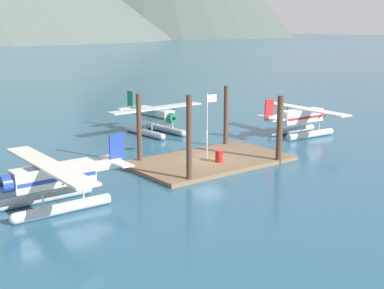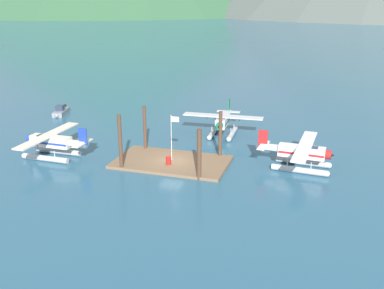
{
  "view_description": "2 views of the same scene",
  "coord_description": "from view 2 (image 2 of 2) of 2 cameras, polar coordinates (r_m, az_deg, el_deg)",
  "views": [
    {
      "loc": [
        -24.81,
        -29.75,
        10.28
      ],
      "look_at": [
        -1.08,
        0.77,
        1.47
      ],
      "focal_mm": 48.37,
      "sensor_mm": 36.0,
      "label": 1
    },
    {
      "loc": [
        15.54,
        -42.47,
        17.48
      ],
      "look_at": [
        2.4,
        -0.18,
        2.47
      ],
      "focal_mm": 41.32,
      "sensor_mm": 36.0,
      "label": 2
    }
  ],
  "objects": [
    {
      "name": "seaplane_silver_bow_right",
      "position": [
        57.98,
        4.04,
        2.76
      ],
      "size": [
        10.46,
        7.98,
        3.84
      ],
      "color": "#B7BABF",
      "rests_on": "ground"
    },
    {
      "name": "seaplane_cream_port_aft",
      "position": [
        52.12,
        -17.74,
        0.03
      ],
      "size": [
        7.98,
        10.41,
        3.84
      ],
      "color": "#B7BABF",
      "rests_on": "ground"
    },
    {
      "name": "piling_far_right",
      "position": [
        49.34,
        3.67,
        1.24
      ],
      "size": [
        0.39,
        0.39,
        5.39
      ],
      "primitive_type": "cylinder",
      "color": "#4C3323",
      "rests_on": "ground"
    },
    {
      "name": "ground_plane",
      "position": [
        48.49,
        -2.64,
        -2.43
      ],
      "size": [
        1200.0,
        1200.0,
        0.0
      ],
      "primitive_type": "plane",
      "color": "#285670"
    },
    {
      "name": "fuel_drum",
      "position": [
        47.23,
        -3.05,
        -2.06
      ],
      "size": [
        0.62,
        0.62,
        0.88
      ],
      "color": "#AD1E19",
      "rests_on": "dock_platform"
    },
    {
      "name": "boat_grey_open_west",
      "position": [
        71.09,
        -16.6,
        4.11
      ],
      "size": [
        2.61,
        4.76,
        1.5
      ],
      "color": "gray",
      "rests_on": "ground"
    },
    {
      "name": "piling_near_right",
      "position": [
        43.34,
        0.93,
        -1.33
      ],
      "size": [
        0.47,
        0.47,
        5.24
      ],
      "primitive_type": "cylinder",
      "color": "#4C3323",
      "rests_on": "ground"
    },
    {
      "name": "seaplane_white_stbd_fwd",
      "position": [
        47.76,
        13.97,
        -1.31
      ],
      "size": [
        7.97,
        10.47,
        3.84
      ],
      "color": "#B7BABF",
      "rests_on": "ground"
    },
    {
      "name": "flagpole",
      "position": [
        47.48,
        -2.54,
        1.64
      ],
      "size": [
        0.95,
        0.1,
        5.13
      ],
      "color": "silver",
      "rests_on": "dock_platform"
    },
    {
      "name": "piling_far_left",
      "position": [
        51.85,
        -6.11,
        2.06
      ],
      "size": [
        0.36,
        0.36,
        5.41
      ],
      "primitive_type": "cylinder",
      "color": "#4C3323",
      "rests_on": "ground"
    },
    {
      "name": "dock_platform",
      "position": [
        48.43,
        -2.65,
        -2.27
      ],
      "size": [
        12.31,
        7.19,
        0.3
      ],
      "primitive_type": "cube",
      "color": "brown",
      "rests_on": "ground"
    },
    {
      "name": "piling_near_left",
      "position": [
        46.34,
        -9.24,
        0.25
      ],
      "size": [
        0.39,
        0.39,
        5.97
      ],
      "primitive_type": "cylinder",
      "color": "#4C3323",
      "rests_on": "ground"
    }
  ]
}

